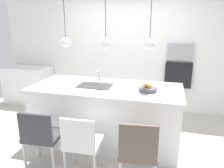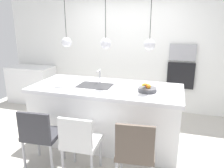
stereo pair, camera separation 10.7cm
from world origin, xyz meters
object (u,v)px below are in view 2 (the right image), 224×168
(fruit_bowl, at_px, (147,89))
(microwave, at_px, (183,52))
(chair_near, at_px, (40,134))
(chair_far, at_px, (135,150))
(oven, at_px, (181,76))
(chair_middle, at_px, (80,141))

(fruit_bowl, bearing_deg, microwave, 73.44)
(chair_near, xyz_separation_m, chair_far, (1.29, -0.01, 0.00))
(chair_near, bearing_deg, chair_far, -0.40)
(microwave, distance_m, chair_near, 3.21)
(oven, bearing_deg, fruit_bowl, -106.56)
(microwave, xyz_separation_m, chair_middle, (-1.20, -2.53, -0.85))
(fruit_bowl, height_order, microwave, microwave)
(chair_near, bearing_deg, chair_middle, -0.16)
(fruit_bowl, height_order, chair_near, fruit_bowl)
(fruit_bowl, distance_m, chair_middle, 1.24)
(oven, distance_m, chair_far, 2.61)
(oven, xyz_separation_m, chair_near, (-1.78, -2.53, -0.34))
(fruit_bowl, relative_size, chair_middle, 0.32)
(chair_middle, relative_size, chair_far, 0.96)
(chair_near, relative_size, chair_middle, 1.00)
(microwave, relative_size, oven, 0.96)
(microwave, height_order, oven, microwave)
(fruit_bowl, bearing_deg, chair_near, -145.84)
(chair_middle, bearing_deg, fruit_bowl, 50.97)
(fruit_bowl, relative_size, chair_near, 0.32)
(fruit_bowl, xyz_separation_m, microwave, (0.49, 1.65, 0.35))
(chair_middle, bearing_deg, chair_far, -0.60)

